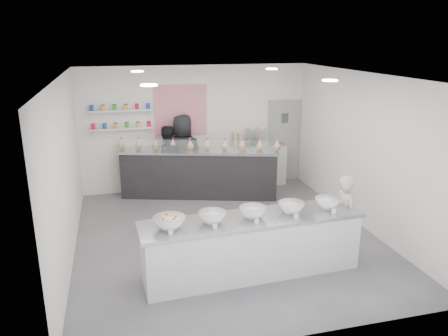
# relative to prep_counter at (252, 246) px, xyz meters

# --- Properties ---
(floor) EXTENTS (6.00, 6.00, 0.00)m
(floor) POSITION_rel_prep_counter_xyz_m (-0.06, 1.37, -0.48)
(floor) COLOR #515156
(floor) RESTS_ON ground
(ceiling) EXTENTS (6.00, 6.00, 0.00)m
(ceiling) POSITION_rel_prep_counter_xyz_m (-0.06, 1.37, 2.52)
(ceiling) COLOR white
(ceiling) RESTS_ON floor
(back_wall) EXTENTS (5.50, 0.00, 5.50)m
(back_wall) POSITION_rel_prep_counter_xyz_m (-0.06, 4.37, 1.02)
(back_wall) COLOR white
(back_wall) RESTS_ON floor
(left_wall) EXTENTS (0.00, 6.00, 6.00)m
(left_wall) POSITION_rel_prep_counter_xyz_m (-2.81, 1.37, 1.02)
(left_wall) COLOR white
(left_wall) RESTS_ON floor
(right_wall) EXTENTS (0.00, 6.00, 6.00)m
(right_wall) POSITION_rel_prep_counter_xyz_m (2.69, 1.37, 1.02)
(right_wall) COLOR white
(right_wall) RESTS_ON floor
(back_door) EXTENTS (0.88, 0.04, 2.10)m
(back_door) POSITION_rel_prep_counter_xyz_m (2.24, 4.34, 0.57)
(back_door) COLOR gray
(back_door) RESTS_ON floor
(pattern_panel) EXTENTS (1.25, 0.03, 1.20)m
(pattern_panel) POSITION_rel_prep_counter_xyz_m (-0.41, 4.34, 1.47)
(pattern_panel) COLOR red
(pattern_panel) RESTS_ON back_wall
(jar_shelf_lower) EXTENTS (1.45, 0.22, 0.04)m
(jar_shelf_lower) POSITION_rel_prep_counter_xyz_m (-1.81, 4.27, 1.12)
(jar_shelf_lower) COLOR silver
(jar_shelf_lower) RESTS_ON back_wall
(jar_shelf_upper) EXTENTS (1.45, 0.22, 0.04)m
(jar_shelf_upper) POSITION_rel_prep_counter_xyz_m (-1.81, 4.27, 1.54)
(jar_shelf_upper) COLOR silver
(jar_shelf_upper) RESTS_ON back_wall
(preserve_jars) EXTENTS (1.45, 0.10, 0.56)m
(preserve_jars) POSITION_rel_prep_counter_xyz_m (-1.81, 4.25, 1.40)
(preserve_jars) COLOR #F8004D
(preserve_jars) RESTS_ON jar_shelf_lower
(downlight_0) EXTENTS (0.24, 0.24, 0.02)m
(downlight_0) POSITION_rel_prep_counter_xyz_m (-1.46, 0.37, 2.50)
(downlight_0) COLOR white
(downlight_0) RESTS_ON ceiling
(downlight_1) EXTENTS (0.24, 0.24, 0.02)m
(downlight_1) POSITION_rel_prep_counter_xyz_m (1.34, 0.37, 2.50)
(downlight_1) COLOR white
(downlight_1) RESTS_ON ceiling
(downlight_2) EXTENTS (0.24, 0.24, 0.02)m
(downlight_2) POSITION_rel_prep_counter_xyz_m (-1.46, 2.97, 2.50)
(downlight_2) COLOR white
(downlight_2) RESTS_ON ceiling
(downlight_3) EXTENTS (0.24, 0.24, 0.02)m
(downlight_3) POSITION_rel_prep_counter_xyz_m (1.34, 2.97, 2.50)
(downlight_3) COLOR white
(downlight_3) RESTS_ON ceiling
(prep_counter) EXTENTS (3.56, 0.98, 0.96)m
(prep_counter) POSITION_rel_prep_counter_xyz_m (0.00, 0.00, 0.00)
(prep_counter) COLOR beige
(prep_counter) RESTS_ON floor
(back_bar) EXTENTS (3.67, 1.69, 1.13)m
(back_bar) POSITION_rel_prep_counter_xyz_m (-0.12, 3.67, 0.08)
(back_bar) COLOR black
(back_bar) RESTS_ON floor
(sneeze_guard) EXTENTS (3.43, 1.06, 0.31)m
(sneeze_guard) POSITION_rel_prep_counter_xyz_m (-0.21, 3.37, 0.80)
(sneeze_guard) COLOR white
(sneeze_guard) RESTS_ON back_bar
(espresso_ledge) EXTENTS (1.40, 0.45, 1.04)m
(espresso_ledge) POSITION_rel_prep_counter_xyz_m (1.49, 4.15, 0.04)
(espresso_ledge) COLOR beige
(espresso_ledge) RESTS_ON floor
(espresso_machine) EXTENTS (0.50, 0.34, 0.38)m
(espresso_machine) POSITION_rel_prep_counter_xyz_m (1.45, 4.15, 0.75)
(espresso_machine) COLOR #93969E
(espresso_machine) RESTS_ON espresso_ledge
(cup_stacks) EXTENTS (0.24, 0.24, 0.33)m
(cup_stacks) POSITION_rel_prep_counter_xyz_m (0.94, 4.15, 0.73)
(cup_stacks) COLOR #BEB18A
(cup_stacks) RESTS_ON espresso_ledge
(prep_bowls) EXTENTS (3.04, 0.67, 0.17)m
(prep_bowls) POSITION_rel_prep_counter_xyz_m (0.00, 0.00, 0.56)
(prep_bowls) COLOR white
(prep_bowls) RESTS_ON prep_counter
(label_cards) EXTENTS (2.66, 0.04, 0.07)m
(label_cards) POSITION_rel_prep_counter_xyz_m (-0.03, -0.53, 0.52)
(label_cards) COLOR white
(label_cards) RESTS_ON prep_counter
(cookie_bags) EXTENTS (3.65, 1.25, 0.28)m
(cookie_bags) POSITION_rel_prep_counter_xyz_m (-0.12, 3.67, 0.79)
(cookie_bags) COLOR pink
(cookie_bags) RESTS_ON back_bar
(woman_prep) EXTENTS (0.36, 0.54, 1.45)m
(woman_prep) POSITION_rel_prep_counter_xyz_m (1.70, 0.17, 0.25)
(woman_prep) COLOR #B9B8B2
(woman_prep) RESTS_ON floor
(staff_left) EXTENTS (0.89, 0.73, 1.67)m
(staff_left) POSITION_rel_prep_counter_xyz_m (-0.83, 3.95, 0.36)
(staff_left) COLOR black
(staff_left) RESTS_ON floor
(staff_right) EXTENTS (1.10, 0.91, 1.93)m
(staff_right) POSITION_rel_prep_counter_xyz_m (-0.45, 3.92, 0.48)
(staff_right) COLOR black
(staff_right) RESTS_ON floor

